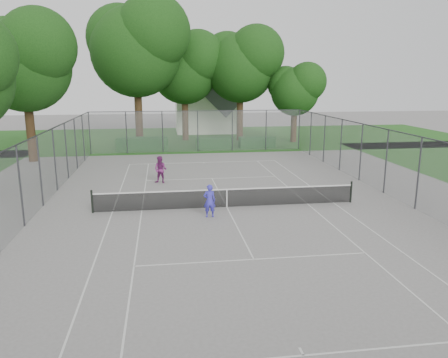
{
  "coord_description": "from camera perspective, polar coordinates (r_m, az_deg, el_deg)",
  "views": [
    {
      "loc": [
        -3.03,
        -20.33,
        6.16
      ],
      "look_at": [
        0.0,
        1.0,
        1.2
      ],
      "focal_mm": 35.0,
      "sensor_mm": 36.0,
      "label": 1
    }
  ],
  "objects": [
    {
      "name": "ground",
      "position": [
        21.45,
        0.38,
        -3.72
      ],
      "size": [
        120.0,
        120.0,
        0.0
      ],
      "primitive_type": "plane",
      "color": "slate",
      "rests_on": "ground"
    },
    {
      "name": "grass_far",
      "position": [
        46.83,
        -4.33,
        5.37
      ],
      "size": [
        60.0,
        20.0,
        0.0
      ],
      "primitive_type": "cube",
      "color": "#1D4E16",
      "rests_on": "ground"
    },
    {
      "name": "court_markings",
      "position": [
        21.45,
        0.38,
        -3.7
      ],
      "size": [
        11.03,
        23.83,
        0.01
      ],
      "color": "silver",
      "rests_on": "ground"
    },
    {
      "name": "tennis_net",
      "position": [
        21.31,
        0.38,
        -2.4
      ],
      "size": [
        12.87,
        0.1,
        1.1
      ],
      "color": "black",
      "rests_on": "ground"
    },
    {
      "name": "perimeter_fence",
      "position": [
        21.01,
        0.38,
        1.01
      ],
      "size": [
        18.08,
        34.08,
        3.52
      ],
      "color": "#38383D",
      "rests_on": "ground"
    },
    {
      "name": "tree_far_left",
      "position": [
        41.35,
        -11.3,
        16.93
      ],
      "size": [
        9.3,
        8.49,
        13.37
      ],
      "color": "#362313",
      "rests_on": "ground"
    },
    {
      "name": "tree_far_midleft",
      "position": [
        44.87,
        -5.1,
        14.56
      ],
      "size": [
        7.54,
        6.88,
        10.84
      ],
      "color": "#362313",
      "rests_on": "ground"
    },
    {
      "name": "tree_far_midright",
      "position": [
        44.67,
        2.29,
        15.02
      ],
      "size": [
        7.86,
        7.18,
        11.3
      ],
      "color": "#362313",
      "rests_on": "ground"
    },
    {
      "name": "tree_far_right",
      "position": [
        43.84,
        9.38,
        11.7
      ],
      "size": [
        5.39,
        4.92,
        7.75
      ],
      "color": "#362313",
      "rests_on": "ground"
    },
    {
      "name": "tree_side_back",
      "position": [
        35.89,
        -24.61,
        14.2
      ],
      "size": [
        7.74,
        7.06,
        11.12
      ],
      "color": "#362313",
      "rests_on": "ground"
    },
    {
      "name": "hedge_left",
      "position": [
        39.29,
        -10.62,
        4.55
      ],
      "size": [
        4.49,
        1.35,
        1.12
      ],
      "primitive_type": "cube",
      "color": "#184B1A",
      "rests_on": "ground"
    },
    {
      "name": "hedge_mid",
      "position": [
        39.51,
        -1.35,
        4.72
      ],
      "size": [
        3.18,
        0.91,
        1.0
      ],
      "primitive_type": "cube",
      "color": "#184B1A",
      "rests_on": "ground"
    },
    {
      "name": "hedge_right",
      "position": [
        40.16,
        4.32,
        4.8
      ],
      "size": [
        3.23,
        1.18,
        0.97
      ],
      "primitive_type": "cube",
      "color": "#184B1A",
      "rests_on": "ground"
    },
    {
      "name": "house",
      "position": [
        51.96,
        -2.2,
        10.19
      ],
      "size": [
        7.3,
        5.66,
        9.08
      ],
      "color": "white",
      "rests_on": "ground"
    },
    {
      "name": "girl_player",
      "position": [
        19.8,
        -1.91,
        -2.86
      ],
      "size": [
        0.56,
        0.37,
        1.52
      ],
      "primitive_type": "imported",
      "rotation": [
        0.0,
        0.0,
        3.15
      ],
      "color": "#3933C1",
      "rests_on": "ground"
    },
    {
      "name": "woman_player",
      "position": [
        26.5,
        -8.29,
        1.21
      ],
      "size": [
        0.98,
        0.89,
        1.65
      ],
      "primitive_type": "imported",
      "rotation": [
        0.0,
        0.0,
        -0.4
      ],
      "color": "#762769",
      "rests_on": "ground"
    }
  ]
}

